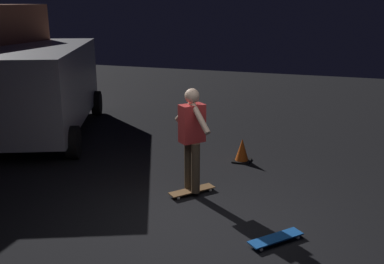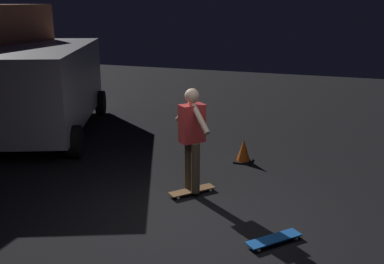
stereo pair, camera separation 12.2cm
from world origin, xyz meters
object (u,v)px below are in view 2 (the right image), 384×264
at_px(parked_van, 44,85).
at_px(skater, 192,133).
at_px(skateboard_spare, 274,239).
at_px(traffic_cone, 244,151).
at_px(skateboard_ridden, 192,191).

relative_size(parked_van, skater, 2.98).
bearing_deg(skateboard_spare, traffic_cone, 20.37).
bearing_deg(skater, traffic_cone, -14.60).
bearing_deg(traffic_cone, skater, 165.40).
xyz_separation_m(parked_van, skater, (-2.13, -4.35, -0.12)).
bearing_deg(skater, skateboard_spare, -125.80).
relative_size(skateboard_ridden, skateboard_spare, 1.02).
bearing_deg(skateboard_ridden, parked_van, 63.94).
xyz_separation_m(skateboard_spare, skater, (1.08, 1.50, 0.98)).
height_order(skateboard_ridden, skater, skater).
distance_m(skateboard_ridden, skater, 0.98).
distance_m(parked_van, skateboard_ridden, 4.97).
bearing_deg(skateboard_ridden, skateboard_spare, -125.80).
height_order(parked_van, skater, parked_van).
xyz_separation_m(skateboard_ridden, skateboard_spare, (-1.08, -1.50, 0.00)).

